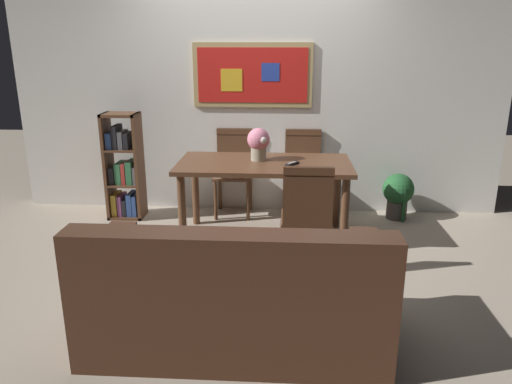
{
  "coord_description": "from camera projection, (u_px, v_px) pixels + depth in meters",
  "views": [
    {
      "loc": [
        0.31,
        -3.97,
        1.8
      ],
      "look_at": [
        0.08,
        -0.25,
        0.65
      ],
      "focal_mm": 34.27,
      "sensor_mm": 36.0,
      "label": 1
    }
  ],
  "objects": [
    {
      "name": "wall_back_with_painting",
      "position": [
        258.0,
        91.0,
        5.16
      ],
      "size": [
        5.2,
        0.14,
        2.6
      ],
      "color": "silver",
      "rests_on": "ground_plane"
    },
    {
      "name": "bookshelf",
      "position": [
        124.0,
        171.0,
        5.1
      ],
      "size": [
        0.36,
        0.28,
        1.11
      ],
      "color": "brown",
      "rests_on": "ground_plane"
    },
    {
      "name": "flower_vase",
      "position": [
        259.0,
        142.0,
        4.5
      ],
      "size": [
        0.21,
        0.21,
        0.3
      ],
      "color": "tan",
      "rests_on": "dining_table"
    },
    {
      "name": "dining_table",
      "position": [
        264.0,
        172.0,
        4.5
      ],
      "size": [
        1.59,
        0.81,
        0.74
      ],
      "color": "brown",
      "rests_on": "ground_plane"
    },
    {
      "name": "ground_plane",
      "position": [
        249.0,
        253.0,
        4.33
      ],
      "size": [
        12.0,
        12.0,
        0.0
      ],
      "primitive_type": "plane",
      "color": "tan"
    },
    {
      "name": "leather_couch",
      "position": [
        234.0,
        299.0,
        2.95
      ],
      "size": [
        1.8,
        0.84,
        0.84
      ],
      "color": "#472819",
      "rests_on": "ground_plane"
    },
    {
      "name": "potted_ivy",
      "position": [
        398.0,
        193.0,
        5.12
      ],
      "size": [
        0.32,
        0.32,
        0.51
      ],
      "color": "#4C4742",
      "rests_on": "ground_plane"
    },
    {
      "name": "tv_remote",
      "position": [
        292.0,
        164.0,
        4.37
      ],
      "size": [
        0.13,
        0.15,
        0.02
      ],
      "color": "black",
      "rests_on": "dining_table"
    },
    {
      "name": "dining_chair_far_left",
      "position": [
        234.0,
        165.0,
        5.23
      ],
      "size": [
        0.4,
        0.41,
        0.91
      ],
      "color": "brown",
      "rests_on": "ground_plane"
    },
    {
      "name": "dining_chair_near_right",
      "position": [
        307.0,
        210.0,
        3.82
      ],
      "size": [
        0.4,
        0.41,
        0.91
      ],
      "color": "brown",
      "rests_on": "ground_plane"
    },
    {
      "name": "dining_chair_far_right",
      "position": [
        303.0,
        166.0,
        5.18
      ],
      "size": [
        0.4,
        0.41,
        0.91
      ],
      "color": "brown",
      "rests_on": "ground_plane"
    }
  ]
}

